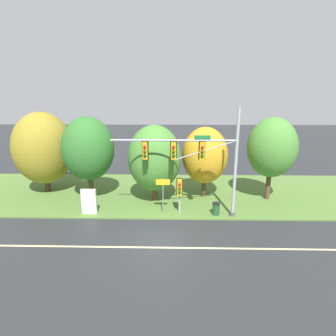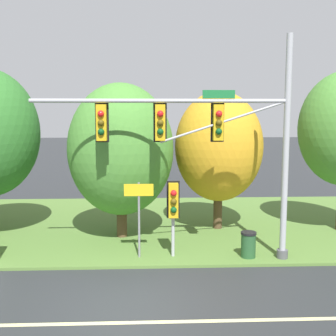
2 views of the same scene
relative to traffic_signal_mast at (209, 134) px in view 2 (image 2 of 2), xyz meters
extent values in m
plane|color=#282B2D|center=(-2.67, -3.09, -4.55)|extent=(160.00, 160.00, 0.00)
cube|color=beige|center=(-2.67, -4.29, -4.55)|extent=(36.00, 0.16, 0.01)
cube|color=#517533|center=(-2.67, 5.16, -4.50)|extent=(48.00, 11.50, 0.10)
cylinder|color=#9EA0A5|center=(2.68, 0.01, -0.55)|extent=(0.22, 0.22, 7.80)
cylinder|color=#4C4C51|center=(2.68, 0.01, -4.30)|extent=(0.40, 0.40, 0.30)
cylinder|color=#9EA0A5|center=(-1.68, 0.01, 1.11)|extent=(8.71, 0.14, 0.14)
cylinder|color=#9EA0A5|center=(0.50, 0.01, 0.41)|extent=(4.38, 0.08, 1.48)
cube|color=gold|center=(0.30, 0.01, 0.38)|extent=(0.34, 0.28, 1.22)
cube|color=black|center=(0.30, 0.17, 0.38)|extent=(0.46, 0.04, 1.34)
sphere|color=red|center=(0.30, -0.17, 0.68)|extent=(0.22, 0.22, 0.22)
sphere|color=#51420C|center=(0.30, -0.17, 0.38)|extent=(0.22, 0.22, 0.22)
sphere|color=#0C4219|center=(0.30, -0.17, 0.08)|extent=(0.22, 0.22, 0.22)
cube|color=gold|center=(-1.68, 0.01, 0.38)|extent=(0.34, 0.28, 1.22)
cube|color=black|center=(-1.68, 0.17, 0.38)|extent=(0.46, 0.04, 1.34)
sphere|color=red|center=(-1.68, -0.17, 0.68)|extent=(0.22, 0.22, 0.22)
sphere|color=#51420C|center=(-1.68, -0.17, 0.38)|extent=(0.22, 0.22, 0.22)
sphere|color=#0C4219|center=(-1.68, -0.17, 0.08)|extent=(0.22, 0.22, 0.22)
cube|color=gold|center=(-3.66, 0.01, 0.38)|extent=(0.34, 0.28, 1.22)
cube|color=black|center=(-3.66, 0.17, 0.38)|extent=(0.46, 0.04, 1.34)
sphere|color=red|center=(-3.66, -0.17, 0.68)|extent=(0.22, 0.22, 0.22)
sphere|color=#51420C|center=(-3.66, -0.17, 0.38)|extent=(0.22, 0.22, 0.22)
sphere|color=#0C4219|center=(-3.66, -0.17, 0.08)|extent=(0.22, 0.22, 0.22)
cube|color=#196B33|center=(0.30, -0.04, 1.33)|extent=(1.10, 0.04, 0.28)
cylinder|color=#9EA0A5|center=(-1.22, 0.38, -3.12)|extent=(0.12, 0.12, 2.66)
cube|color=gold|center=(-1.22, 0.18, -2.35)|extent=(0.34, 0.28, 1.22)
cube|color=black|center=(-1.22, 0.34, -2.35)|extent=(0.46, 0.04, 1.34)
sphere|color=red|center=(-1.22, 0.00, -2.05)|extent=(0.22, 0.22, 0.22)
sphere|color=#51420C|center=(-1.22, 0.00, -2.35)|extent=(0.22, 0.22, 0.22)
sphere|color=#0C4219|center=(-1.22, 0.00, -2.65)|extent=(0.22, 0.22, 0.22)
cylinder|color=slate|center=(-2.43, 0.32, -3.09)|extent=(0.08, 0.08, 2.72)
cube|color=gold|center=(-2.43, 0.29, -1.99)|extent=(1.04, 0.03, 0.43)
cylinder|color=#4C3823|center=(-3.23, 2.94, -3.21)|extent=(0.43, 0.43, 2.48)
ellipsoid|color=#478433|center=(-3.23, 2.94, -0.78)|extent=(4.33, 4.33, 5.41)
cylinder|color=#4C3823|center=(0.99, 4.05, -3.14)|extent=(0.39, 0.39, 2.62)
ellipsoid|color=#C68C1E|center=(0.99, 4.05, -0.76)|extent=(3.87, 3.87, 4.83)
cylinder|color=#234C28|center=(1.48, 0.14, -4.03)|extent=(0.52, 0.52, 0.85)
cylinder|color=black|center=(1.48, 0.14, -3.56)|extent=(0.56, 0.56, 0.08)
camera|label=1|loc=(-1.65, -17.89, 3.74)|focal=28.00mm
camera|label=2|loc=(-2.02, -14.33, 0.70)|focal=45.00mm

